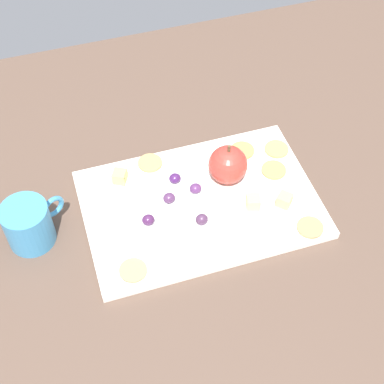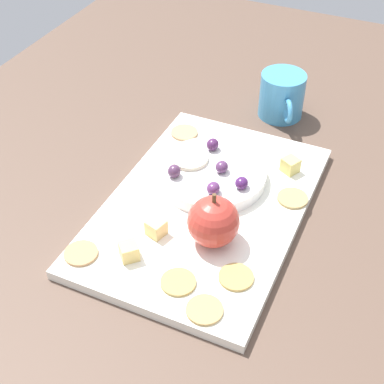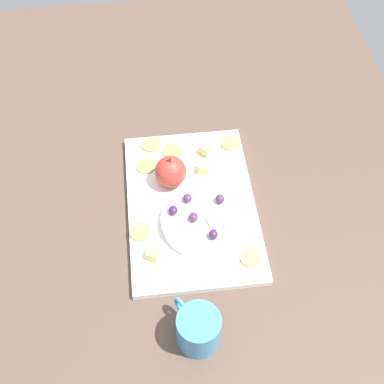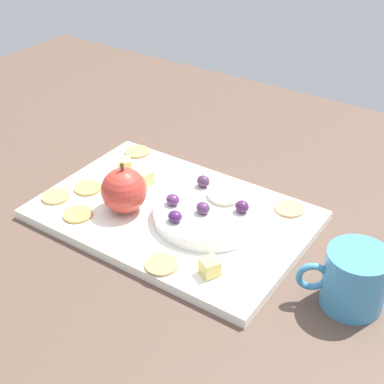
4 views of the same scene
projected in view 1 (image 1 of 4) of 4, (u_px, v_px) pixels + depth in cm
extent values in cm
cube|color=brown|center=(213.00, 217.00, 97.39)|extent=(146.25, 102.74, 3.94)
cube|color=white|center=(200.00, 204.00, 95.74)|extent=(38.44, 25.62, 1.44)
cylinder|color=white|center=(173.00, 212.00, 92.58)|extent=(15.72, 15.72, 1.87)
sphere|color=#BC382E|center=(228.00, 165.00, 95.89)|extent=(6.63, 6.63, 6.63)
cylinder|color=brown|center=(229.00, 149.00, 92.85)|extent=(0.50, 0.50, 1.20)
cube|color=#F2CD71|center=(284.00, 200.00, 93.98)|extent=(3.10, 3.10, 2.19)
cube|color=#EDCE79|center=(253.00, 202.00, 93.72)|extent=(2.72, 2.72, 2.19)
cube|color=#E1CE6A|center=(120.00, 177.00, 97.17)|extent=(2.97, 2.97, 2.19)
cylinder|color=tan|center=(133.00, 270.00, 86.61)|extent=(4.28, 4.28, 0.40)
cylinder|color=tan|center=(242.00, 150.00, 102.20)|extent=(4.28, 4.28, 0.40)
cylinder|color=tan|center=(310.00, 227.00, 91.61)|extent=(4.28, 4.28, 0.40)
cylinder|color=tan|center=(277.00, 149.00, 102.41)|extent=(4.28, 4.28, 0.40)
cylinder|color=tan|center=(150.00, 163.00, 100.31)|extent=(4.28, 4.28, 0.40)
cylinder|color=tan|center=(274.00, 170.00, 99.29)|extent=(4.28, 4.28, 0.40)
ellipsoid|color=#532F56|center=(169.00, 198.00, 92.19)|extent=(1.98, 1.78, 1.68)
ellipsoid|color=#582D5F|center=(195.00, 188.00, 93.49)|extent=(1.98, 1.78, 1.62)
ellipsoid|color=#4F304E|center=(202.00, 219.00, 89.42)|extent=(1.98, 1.78, 1.82)
ellipsoid|color=#49224D|center=(148.00, 220.00, 89.40)|extent=(1.98, 1.78, 1.76)
ellipsoid|color=#451E57|center=(175.00, 178.00, 94.86)|extent=(1.98, 1.78, 1.61)
cylinder|color=beige|center=(175.00, 226.00, 89.39)|extent=(5.34, 5.34, 0.60)
cylinder|color=#4191C5|center=(28.00, 225.00, 89.27)|extent=(7.47, 7.47, 7.63)
torus|color=#4191C5|center=(53.00, 207.00, 91.52)|extent=(3.89, 2.64, 4.00)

